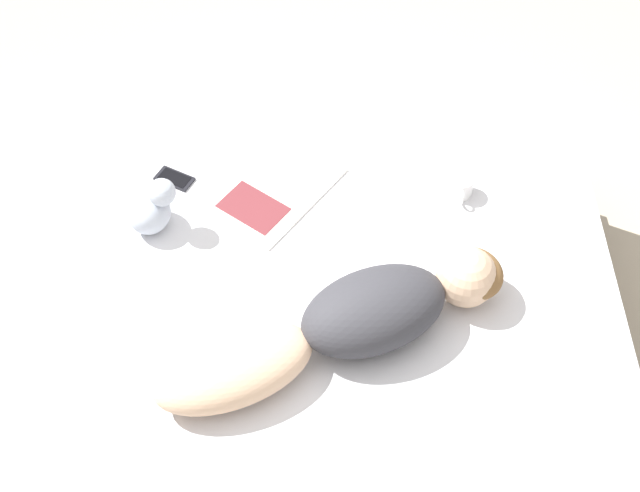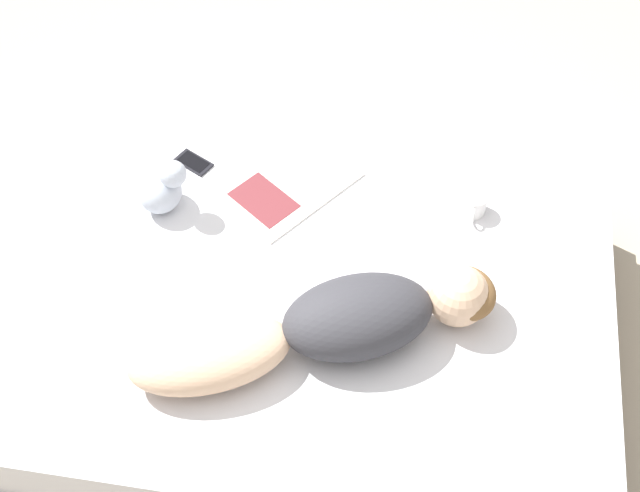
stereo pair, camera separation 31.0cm
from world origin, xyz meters
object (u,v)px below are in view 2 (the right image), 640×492
object	(u,v)px
coffee_mug	(474,203)
cell_phone	(194,163)
person	(329,325)
open_magazine	(287,184)

from	to	relation	value
coffee_mug	cell_phone	xyz separation A→B (m)	(-0.07, -1.07, -0.04)
person	open_magazine	distance (m)	0.71
open_magazine	cell_phone	bearing A→B (deg)	-61.63
cell_phone	coffee_mug	bearing A→B (deg)	113.90
person	open_magazine	world-z (taller)	person
coffee_mug	cell_phone	size ratio (longest dim) A/B	0.81
coffee_mug	open_magazine	bearing A→B (deg)	-91.54
open_magazine	cell_phone	world-z (taller)	same
person	cell_phone	size ratio (longest dim) A/B	7.49
open_magazine	coffee_mug	size ratio (longest dim) A/B	4.52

